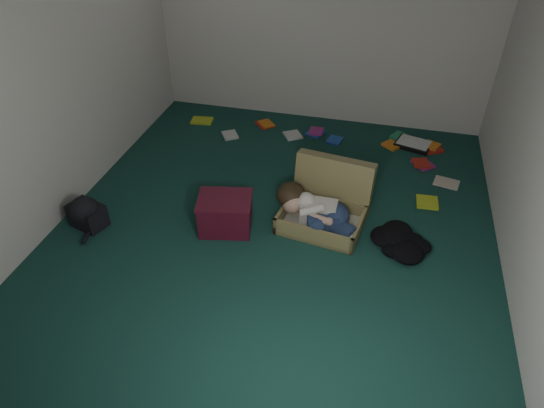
% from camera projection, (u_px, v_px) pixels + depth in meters
% --- Properties ---
extents(floor, '(4.50, 4.50, 0.00)m').
position_uv_depth(floor, '(276.00, 224.00, 4.57)').
color(floor, '#153C34').
rests_on(floor, ground).
extents(wall_back, '(4.50, 0.00, 4.50)m').
position_uv_depth(wall_back, '(323.00, 14.00, 5.52)').
color(wall_back, silver).
rests_on(wall_back, ground).
extents(wall_front, '(4.50, 0.00, 4.50)m').
position_uv_depth(wall_front, '(151.00, 317.00, 2.05)').
color(wall_front, silver).
rests_on(wall_front, ground).
extents(wall_left, '(0.00, 4.50, 4.50)m').
position_uv_depth(wall_left, '(52.00, 72.00, 4.17)').
color(wall_left, silver).
rests_on(wall_left, ground).
extents(suitcase, '(0.85, 0.83, 0.55)m').
position_uv_depth(suitcase, '(327.00, 204.00, 4.55)').
color(suitcase, olive).
rests_on(suitcase, floor).
extents(person, '(0.79, 0.48, 0.34)m').
position_uv_depth(person, '(315.00, 210.00, 4.40)').
color(person, silver).
rests_on(person, suitcase).
extents(maroon_bin, '(0.55, 0.47, 0.33)m').
position_uv_depth(maroon_bin, '(225.00, 214.00, 4.43)').
color(maroon_bin, '#4B0F20').
rests_on(maroon_bin, floor).
extents(backpack, '(0.48, 0.43, 0.24)m').
position_uv_depth(backpack, '(87.00, 215.00, 4.50)').
color(backpack, black).
rests_on(backpack, floor).
extents(clothing_pile, '(0.52, 0.47, 0.14)m').
position_uv_depth(clothing_pile, '(402.00, 243.00, 4.26)').
color(clothing_pile, black).
rests_on(clothing_pile, floor).
extents(paper_tray, '(0.47, 0.40, 0.06)m').
position_uv_depth(paper_tray, '(414.00, 144.00, 5.71)').
color(paper_tray, black).
rests_on(paper_tray, floor).
extents(book_scatter, '(3.20, 1.47, 0.02)m').
position_uv_depth(book_scatter, '(343.00, 146.00, 5.70)').
color(book_scatter, '#B5CD24').
rests_on(book_scatter, floor).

